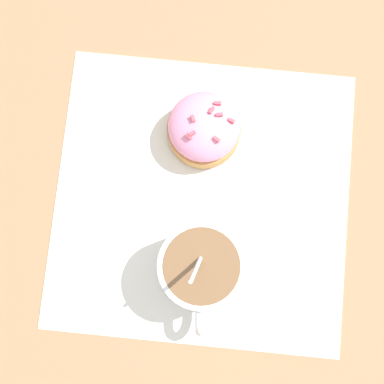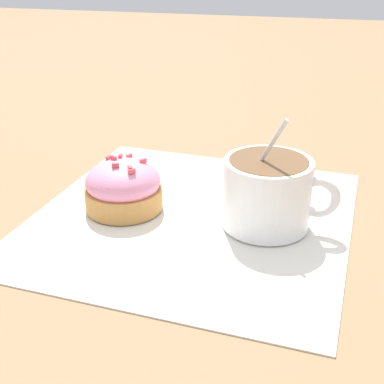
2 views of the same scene
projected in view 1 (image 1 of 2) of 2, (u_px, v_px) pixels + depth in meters
name	position (u px, v px, depth m)	size (l,w,h in m)	color
ground_plane	(202.00, 199.00, 0.58)	(3.00, 3.00, 0.00)	#93704C
paper_napkin	(202.00, 199.00, 0.58)	(0.33, 0.34, 0.00)	white
coffee_cup	(200.00, 268.00, 0.53)	(0.11, 0.08, 0.11)	white
frosted_pastry	(203.00, 128.00, 0.56)	(0.08, 0.08, 0.05)	#C18442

